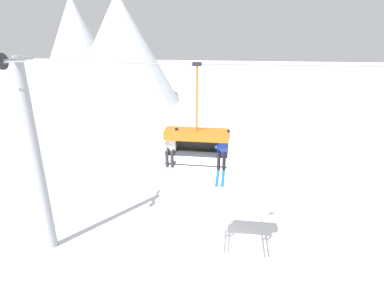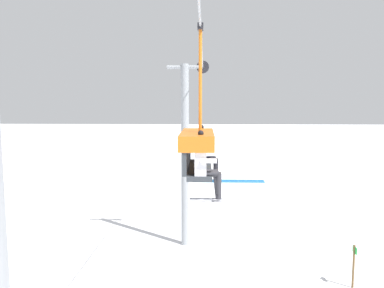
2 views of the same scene
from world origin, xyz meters
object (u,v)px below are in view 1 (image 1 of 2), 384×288
object	(u,v)px
lift_tower_near	(37,157)
chairlift_chair	(197,138)
skier_blue	(222,149)
skier_white	(171,147)

from	to	relation	value
lift_tower_near	chairlift_chair	size ratio (longest dim) A/B	2.52
lift_tower_near	chairlift_chair	world-z (taller)	lift_tower_near
skier_blue	chairlift_chair	bearing A→B (deg)	166.25
lift_tower_near	skier_white	world-z (taller)	lift_tower_near
lift_tower_near	skier_blue	world-z (taller)	lift_tower_near
chairlift_chair	skier_white	size ratio (longest dim) A/B	1.98
chairlift_chair	skier_white	world-z (taller)	chairlift_chair
chairlift_chair	skier_white	xyz separation A→B (m)	(-0.87, -0.21, -0.29)
skier_blue	skier_white	bearing A→B (deg)	180.00
lift_tower_near	skier_white	size ratio (longest dim) A/B	4.99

